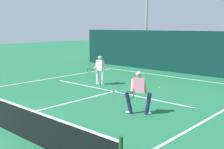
{
  "coord_description": "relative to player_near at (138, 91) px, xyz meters",
  "views": [
    {
      "loc": [
        9.22,
        -4.1,
        3.21
      ],
      "look_at": [
        0.5,
        5.55,
        1.0
      ],
      "focal_mm": 45.78,
      "sensor_mm": 36.0,
      "label": 1
    }
  ],
  "objects": [
    {
      "name": "player_near",
      "position": [
        0.0,
        0.0,
        0.0
      ],
      "size": [
        0.91,
        1.07,
        1.61
      ],
      "rotation": [
        0.0,
        0.0,
        3.73
      ],
      "color": "#1E234C",
      "rests_on": "ground_plane"
    },
    {
      "name": "court_line_service",
      "position": [
        -3.11,
        2.13,
        -0.88
      ],
      "size": [
        8.63,
        0.1,
        0.01
      ],
      "primitive_type": "cube",
      "color": "white",
      "rests_on": "ground_plane"
    },
    {
      "name": "court_line_baseline_far",
      "position": [
        -3.11,
        7.74,
        -0.88
      ],
      "size": [
        10.58,
        0.1,
        0.01
      ],
      "primitive_type": "cube",
      "color": "white",
      "rests_on": "ground_plane"
    },
    {
      "name": "court_line_centre",
      "position": [
        -3.11,
        -0.89,
        -0.88
      ],
      "size": [
        0.1,
        6.4,
        0.01
      ],
      "primitive_type": "cube",
      "color": "white",
      "rests_on": "ground_plane"
    },
    {
      "name": "player_far",
      "position": [
        -4.81,
        2.88,
        -0.0
      ],
      "size": [
        0.69,
        0.89,
        1.6
      ],
      "rotation": [
        0.0,
        0.0,
        3.24
      ],
      "color": "silver",
      "rests_on": "ground_plane"
    },
    {
      "name": "back_fence_windscreen",
      "position": [
        -3.11,
        9.46,
        0.57
      ],
      "size": [
        18.82,
        0.12,
        2.9
      ],
      "primitive_type": "cube",
      "color": "#092C28",
      "rests_on": "ground_plane"
    },
    {
      "name": "tennis_ball",
      "position": [
        -1.82,
        4.26,
        -0.85
      ],
      "size": [
        0.07,
        0.07,
        0.07
      ],
      "primitive_type": "sphere",
      "color": "#D1E033",
      "rests_on": "ground_plane"
    },
    {
      "name": "light_pole",
      "position": [
        -7.71,
        11.3,
        3.98
      ],
      "size": [
        0.55,
        0.44,
        8.0
      ],
      "color": "#9EA39E",
      "rests_on": "ground_plane"
    }
  ]
}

